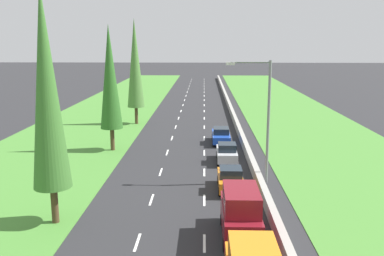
{
  "coord_description": "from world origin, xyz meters",
  "views": [
    {
      "loc": [
        1.68,
        0.94,
        10.28
      ],
      "look_at": [
        0.44,
        44.28,
        1.29
      ],
      "focal_mm": 39.15,
      "sensor_mm": 36.0,
      "label": 1
    }
  ],
  "objects_px": {
    "maroon_van_right_lane": "(240,213)",
    "orange_hatchback_right_lane": "(230,179)",
    "street_light_mast": "(264,113)",
    "poplar_tree_second": "(47,89)",
    "silver_hatchback_right_lane": "(227,153)",
    "poplar_tree_fourth": "(135,64)",
    "blue_sedan_right_lane": "(221,135)",
    "poplar_tree_third": "(110,78)"
  },
  "relations": [
    {
      "from": "maroon_van_right_lane",
      "to": "poplar_tree_second",
      "type": "relative_size",
      "value": 0.37
    },
    {
      "from": "orange_hatchback_right_lane",
      "to": "street_light_mast",
      "type": "relative_size",
      "value": 0.43
    },
    {
      "from": "street_light_mast",
      "to": "silver_hatchback_right_lane",
      "type": "bearing_deg",
      "value": 113.19
    },
    {
      "from": "blue_sedan_right_lane",
      "to": "poplar_tree_second",
      "type": "distance_m",
      "value": 23.26
    },
    {
      "from": "street_light_mast",
      "to": "maroon_van_right_lane",
      "type": "bearing_deg",
      "value": -104.58
    },
    {
      "from": "maroon_van_right_lane",
      "to": "silver_hatchback_right_lane",
      "type": "xyz_separation_m",
      "value": [
        0.05,
        14.36,
        -0.56
      ]
    },
    {
      "from": "silver_hatchback_right_lane",
      "to": "orange_hatchback_right_lane",
      "type": "bearing_deg",
      "value": -91.02
    },
    {
      "from": "orange_hatchback_right_lane",
      "to": "street_light_mast",
      "type": "xyz_separation_m",
      "value": [
        2.42,
        1.68,
        4.4
      ]
    },
    {
      "from": "blue_sedan_right_lane",
      "to": "maroon_van_right_lane",
      "type": "bearing_deg",
      "value": -89.51
    },
    {
      "from": "orange_hatchback_right_lane",
      "to": "poplar_tree_fourth",
      "type": "relative_size",
      "value": 0.3
    },
    {
      "from": "poplar_tree_fourth",
      "to": "blue_sedan_right_lane",
      "type": "bearing_deg",
      "value": -43.81
    },
    {
      "from": "maroon_van_right_lane",
      "to": "orange_hatchback_right_lane",
      "type": "height_order",
      "value": "maroon_van_right_lane"
    },
    {
      "from": "silver_hatchback_right_lane",
      "to": "poplar_tree_second",
      "type": "bearing_deg",
      "value": -129.58
    },
    {
      "from": "maroon_van_right_lane",
      "to": "orange_hatchback_right_lane",
      "type": "distance_m",
      "value": 7.34
    },
    {
      "from": "orange_hatchback_right_lane",
      "to": "poplar_tree_second",
      "type": "height_order",
      "value": "poplar_tree_second"
    },
    {
      "from": "orange_hatchback_right_lane",
      "to": "poplar_tree_fourth",
      "type": "xyz_separation_m",
      "value": [
        -10.41,
        23.86,
        6.76
      ]
    },
    {
      "from": "silver_hatchback_right_lane",
      "to": "poplar_tree_fourth",
      "type": "height_order",
      "value": "poplar_tree_fourth"
    },
    {
      "from": "maroon_van_right_lane",
      "to": "poplar_tree_fourth",
      "type": "height_order",
      "value": "poplar_tree_fourth"
    },
    {
      "from": "silver_hatchback_right_lane",
      "to": "poplar_tree_third",
      "type": "relative_size",
      "value": 0.33
    },
    {
      "from": "silver_hatchback_right_lane",
      "to": "street_light_mast",
      "type": "distance_m",
      "value": 7.3
    },
    {
      "from": "poplar_tree_fourth",
      "to": "street_light_mast",
      "type": "relative_size",
      "value": 1.45
    },
    {
      "from": "street_light_mast",
      "to": "poplar_tree_second",
      "type": "bearing_deg",
      "value": -150.09
    },
    {
      "from": "poplar_tree_third",
      "to": "poplar_tree_fourth",
      "type": "relative_size",
      "value": 0.91
    },
    {
      "from": "orange_hatchback_right_lane",
      "to": "blue_sedan_right_lane",
      "type": "relative_size",
      "value": 0.87
    },
    {
      "from": "poplar_tree_third",
      "to": "silver_hatchback_right_lane",
      "type": "bearing_deg",
      "value": -18.93
    },
    {
      "from": "poplar_tree_second",
      "to": "poplar_tree_third",
      "type": "xyz_separation_m",
      "value": [
        -0.22,
        16.42,
        -0.75
      ]
    },
    {
      "from": "poplar_tree_second",
      "to": "poplar_tree_third",
      "type": "height_order",
      "value": "poplar_tree_second"
    },
    {
      "from": "maroon_van_right_lane",
      "to": "silver_hatchback_right_lane",
      "type": "distance_m",
      "value": 14.37
    },
    {
      "from": "poplar_tree_third",
      "to": "poplar_tree_fourth",
      "type": "xyz_separation_m",
      "value": [
        0.22,
        13.14,
        0.61
      ]
    },
    {
      "from": "orange_hatchback_right_lane",
      "to": "poplar_tree_third",
      "type": "relative_size",
      "value": 0.33
    },
    {
      "from": "poplar_tree_second",
      "to": "silver_hatchback_right_lane",
      "type": "bearing_deg",
      "value": 50.42
    },
    {
      "from": "poplar_tree_third",
      "to": "street_light_mast",
      "type": "relative_size",
      "value": 1.32
    },
    {
      "from": "orange_hatchback_right_lane",
      "to": "silver_hatchback_right_lane",
      "type": "distance_m",
      "value": 7.04
    },
    {
      "from": "blue_sedan_right_lane",
      "to": "silver_hatchback_right_lane",
      "type": "bearing_deg",
      "value": -88.12
    },
    {
      "from": "poplar_tree_second",
      "to": "street_light_mast",
      "type": "height_order",
      "value": "poplar_tree_second"
    },
    {
      "from": "maroon_van_right_lane",
      "to": "poplar_tree_third",
      "type": "bearing_deg",
      "value": 120.67
    },
    {
      "from": "poplar_tree_fourth",
      "to": "silver_hatchback_right_lane",
      "type": "bearing_deg",
      "value": -57.96
    },
    {
      "from": "blue_sedan_right_lane",
      "to": "street_light_mast",
      "type": "relative_size",
      "value": 0.5
    },
    {
      "from": "blue_sedan_right_lane",
      "to": "poplar_tree_third",
      "type": "relative_size",
      "value": 0.38
    },
    {
      "from": "poplar_tree_fourth",
      "to": "maroon_van_right_lane",
      "type": "bearing_deg",
      "value": -71.41
    },
    {
      "from": "silver_hatchback_right_lane",
      "to": "poplar_tree_fourth",
      "type": "relative_size",
      "value": 0.3
    },
    {
      "from": "orange_hatchback_right_lane",
      "to": "poplar_tree_third",
      "type": "xyz_separation_m",
      "value": [
        -10.62,
        10.72,
        6.15
      ]
    }
  ]
}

